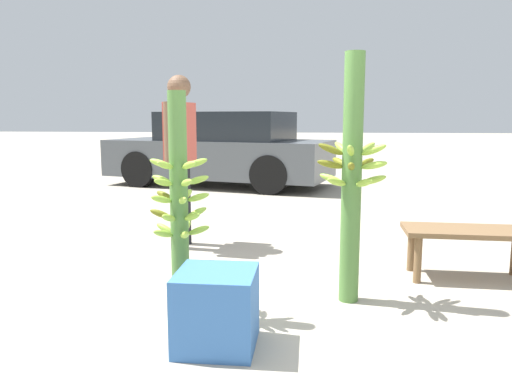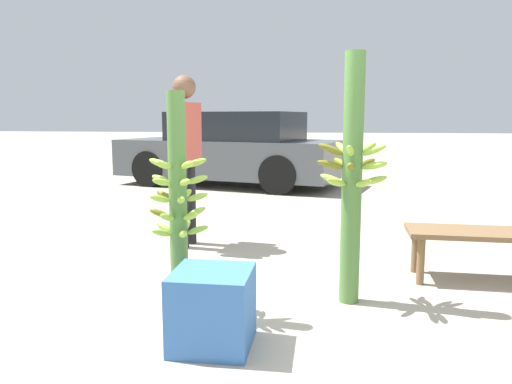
% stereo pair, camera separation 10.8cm
% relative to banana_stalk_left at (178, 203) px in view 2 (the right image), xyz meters
% --- Properties ---
extents(ground_plane, '(80.00, 80.00, 0.00)m').
position_rel_banana_stalk_left_xyz_m(ground_plane, '(0.52, -0.10, -0.75)').
color(ground_plane, '#A89E8C').
extents(banana_stalk_left, '(0.40, 0.40, 1.46)m').
position_rel_banana_stalk_left_xyz_m(banana_stalk_left, '(0.00, 0.00, 0.00)').
color(banana_stalk_left, '#4C7A38').
rests_on(banana_stalk_left, ground_plane).
extents(banana_stalk_center, '(0.50, 0.50, 1.73)m').
position_rel_banana_stalk_left_xyz_m(banana_stalk_center, '(1.12, 0.38, 0.14)').
color(banana_stalk_center, '#4C7A38').
rests_on(banana_stalk_center, ground_plane).
extents(vendor_person, '(0.24, 0.61, 1.71)m').
position_rel_banana_stalk_left_xyz_m(vendor_person, '(-0.45, 1.74, 0.28)').
color(vendor_person, black).
rests_on(vendor_person, ground_plane).
extents(market_bench, '(1.03, 0.48, 0.41)m').
position_rel_banana_stalk_left_xyz_m(market_bench, '(2.11, 0.97, -0.40)').
color(market_bench, brown).
rests_on(market_bench, ground_plane).
extents(parked_car, '(4.48, 2.69, 1.40)m').
position_rel_banana_stalk_left_xyz_m(parked_car, '(-0.86, 6.31, -0.07)').
color(parked_car, '#4C5156').
rests_on(parked_car, ground_plane).
extents(produce_crate, '(0.44, 0.44, 0.44)m').
position_rel_banana_stalk_left_xyz_m(produce_crate, '(0.32, -0.44, -0.52)').
color(produce_crate, '#386BB2').
rests_on(produce_crate, ground_plane).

